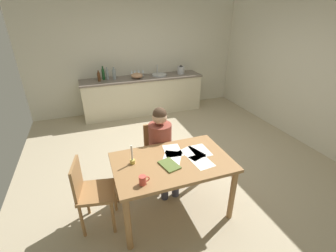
# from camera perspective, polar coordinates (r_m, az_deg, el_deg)

# --- Properties ---
(ground_plane) EXTENTS (5.20, 5.20, 0.04)m
(ground_plane) POSITION_cam_1_polar(r_m,az_deg,el_deg) (4.18, 2.01, -8.01)
(ground_plane) COLOR tan
(wall_back) EXTENTS (5.20, 0.12, 2.60)m
(wall_back) POSITION_cam_1_polar(r_m,az_deg,el_deg) (6.03, -7.35, 16.21)
(wall_back) COLOR beige
(wall_back) RESTS_ON ground
(wall_right) EXTENTS (0.12, 5.20, 2.60)m
(wall_right) POSITION_cam_1_polar(r_m,az_deg,el_deg) (5.16, 30.79, 11.11)
(wall_right) COLOR beige
(wall_right) RESTS_ON ground
(kitchen_counter) EXTENTS (2.91, 0.64, 0.90)m
(kitchen_counter) POSITION_cam_1_polar(r_m,az_deg,el_deg) (5.90, -6.07, 7.53)
(kitchen_counter) COLOR beige
(kitchen_counter) RESTS_ON ground
(dining_table) EXTENTS (1.38, 0.87, 0.75)m
(dining_table) POSITION_cam_1_polar(r_m,az_deg,el_deg) (2.84, 1.04, -10.23)
(dining_table) COLOR #9E7042
(dining_table) RESTS_ON ground
(chair_at_table) EXTENTS (0.41, 0.41, 0.88)m
(chair_at_table) POSITION_cam_1_polar(r_m,az_deg,el_deg) (3.46, -2.33, -5.89)
(chair_at_table) COLOR #9E7042
(chair_at_table) RESTS_ON ground
(person_seated) EXTENTS (0.33, 0.60, 1.19)m
(person_seated) POSITION_cam_1_polar(r_m,az_deg,el_deg) (3.24, -1.53, -4.40)
(person_seated) COLOR brown
(person_seated) RESTS_ON ground
(chair_side_empty) EXTENTS (0.47, 0.47, 0.89)m
(chair_side_empty) POSITION_cam_1_polar(r_m,az_deg,el_deg) (2.88, -18.30, -14.79)
(chair_side_empty) COLOR #9E7042
(chair_side_empty) RESTS_ON ground
(coffee_mug) EXTENTS (0.11, 0.07, 0.10)m
(coffee_mug) POSITION_cam_1_polar(r_m,az_deg,el_deg) (2.43, -6.13, -12.98)
(coffee_mug) COLOR #D84C3F
(coffee_mug) RESTS_ON dining_table
(candlestick) EXTENTS (0.06, 0.06, 0.24)m
(candlestick) POSITION_cam_1_polar(r_m,az_deg,el_deg) (2.73, -8.69, -7.87)
(candlestick) COLOR gold
(candlestick) RESTS_ON dining_table
(book_magazine) EXTENTS (0.22, 0.28, 0.02)m
(book_magazine) POSITION_cam_1_polar(r_m,az_deg,el_deg) (2.69, 0.32, -9.46)
(book_magazine) COLOR #5B6E31
(book_magazine) RESTS_ON dining_table
(paper_letter) EXTENTS (0.33, 0.36, 0.00)m
(paper_letter) POSITION_cam_1_polar(r_m,az_deg,el_deg) (2.83, 1.03, -7.72)
(paper_letter) COLOR white
(paper_letter) RESTS_ON dining_table
(paper_bill) EXTENTS (0.24, 0.32, 0.00)m
(paper_bill) POSITION_cam_1_polar(r_m,az_deg,el_deg) (2.79, 8.13, -8.56)
(paper_bill) COLOR white
(paper_bill) RESTS_ON dining_table
(paper_envelope) EXTENTS (0.24, 0.32, 0.00)m
(paper_envelope) POSITION_cam_1_polar(r_m,az_deg,el_deg) (2.96, 1.10, -5.97)
(paper_envelope) COLOR white
(paper_envelope) RESTS_ON dining_table
(paper_receipt) EXTENTS (0.30, 0.35, 0.00)m
(paper_receipt) POSITION_cam_1_polar(r_m,az_deg,el_deg) (2.92, 5.89, -6.62)
(paper_receipt) COLOR white
(paper_receipt) RESTS_ON dining_table
(paper_notice) EXTENTS (0.21, 0.30, 0.00)m
(paper_notice) POSITION_cam_1_polar(r_m,az_deg,el_deg) (2.99, 7.85, -5.97)
(paper_notice) COLOR white
(paper_notice) RESTS_ON dining_table
(sink_unit) EXTENTS (0.36, 0.36, 0.24)m
(sink_unit) POSITION_cam_1_polar(r_m,az_deg,el_deg) (5.88, -2.15, 12.39)
(sink_unit) COLOR #B2B7BC
(sink_unit) RESTS_ON kitchen_counter
(bottle_oil) EXTENTS (0.07, 0.07, 0.24)m
(bottle_oil) POSITION_cam_1_polar(r_m,az_deg,el_deg) (5.58, -16.49, 11.43)
(bottle_oil) COLOR #593319
(bottle_oil) RESTS_ON kitchen_counter
(bottle_vinegar) EXTENTS (0.07, 0.07, 0.31)m
(bottle_vinegar) POSITION_cam_1_polar(r_m,az_deg,el_deg) (5.68, -15.49, 12.10)
(bottle_vinegar) COLOR #194C23
(bottle_vinegar) RESTS_ON kitchen_counter
(bottle_wine_red) EXTENTS (0.07, 0.07, 0.28)m
(bottle_wine_red) POSITION_cam_1_polar(r_m,az_deg,el_deg) (5.70, -14.58, 12.11)
(bottle_wine_red) COLOR #8C999E
(bottle_wine_red) RESTS_ON kitchen_counter
(bottle_sauce) EXTENTS (0.08, 0.08, 0.28)m
(bottle_sauce) POSITION_cam_1_polar(r_m,az_deg,el_deg) (5.65, -12.98, 12.19)
(bottle_sauce) COLOR #8C999E
(bottle_sauce) RESTS_ON kitchen_counter
(mixing_bowl) EXTENTS (0.28, 0.28, 0.13)m
(mixing_bowl) POSITION_cam_1_polar(r_m,az_deg,el_deg) (5.67, -7.60, 12.07)
(mixing_bowl) COLOR tan
(mixing_bowl) RESTS_ON kitchen_counter
(stovetop_kettle) EXTENTS (0.18, 0.18, 0.22)m
(stovetop_kettle) POSITION_cam_1_polar(r_m,az_deg,el_deg) (6.06, 3.16, 13.50)
(stovetop_kettle) COLOR #B7BABF
(stovetop_kettle) RESTS_ON kitchen_counter
(wine_glass_near_sink) EXTENTS (0.07, 0.07, 0.15)m
(wine_glass_near_sink) POSITION_cam_1_polar(r_m,az_deg,el_deg) (5.90, -6.15, 13.16)
(wine_glass_near_sink) COLOR silver
(wine_glass_near_sink) RESTS_ON kitchen_counter
(wine_glass_by_kettle) EXTENTS (0.07, 0.07, 0.15)m
(wine_glass_by_kettle) POSITION_cam_1_polar(r_m,az_deg,el_deg) (5.88, -7.13, 13.06)
(wine_glass_by_kettle) COLOR silver
(wine_glass_by_kettle) RESTS_ON kitchen_counter
(wine_glass_back_left) EXTENTS (0.07, 0.07, 0.15)m
(wine_glass_back_left) POSITION_cam_1_polar(r_m,az_deg,el_deg) (5.86, -8.09, 12.95)
(wine_glass_back_left) COLOR silver
(wine_glass_back_left) RESTS_ON kitchen_counter
(wine_glass_back_right) EXTENTS (0.07, 0.07, 0.15)m
(wine_glass_back_right) POSITION_cam_1_polar(r_m,az_deg,el_deg) (5.84, -8.86, 12.87)
(wine_glass_back_right) COLOR silver
(wine_glass_back_right) RESTS_ON kitchen_counter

